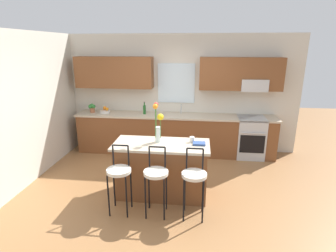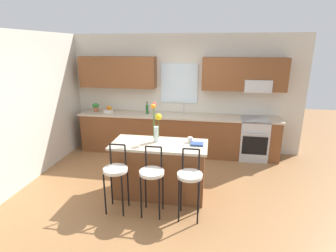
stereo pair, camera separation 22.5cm
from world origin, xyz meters
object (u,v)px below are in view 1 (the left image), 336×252
at_px(bar_stool_middle, 156,176).
at_px(potted_plant_small, 92,108).
at_px(bottle_olive_oil, 144,109).
at_px(cookbook, 199,144).
at_px(kitchen_island, 161,169).
at_px(bar_stool_near, 119,174).
at_px(oven_range, 250,137).
at_px(bar_stool_far, 194,178).
at_px(fruit_bowl_oranges, 105,111).
at_px(mug_ceramic, 192,139).
at_px(flower_vase, 158,123).

xyz_separation_m(bar_stool_middle, potted_plant_small, (-1.91, 2.44, 0.40)).
xyz_separation_m(bar_stool_middle, bottle_olive_oil, (-0.66, 2.43, 0.40)).
relative_size(bottle_olive_oil, potted_plant_small, 1.33).
bearing_deg(cookbook, kitchen_island, -177.06).
relative_size(bar_stool_near, potted_plant_small, 4.89).
bearing_deg(oven_range, bar_stool_near, -133.74).
bearing_deg(bar_stool_far, fruit_bowl_oranges, 131.38).
bearing_deg(potted_plant_small, fruit_bowl_oranges, 0.29).
relative_size(bar_stool_far, fruit_bowl_oranges, 4.34).
height_order(mug_ceramic, potted_plant_small, potted_plant_small).
xyz_separation_m(cookbook, potted_plant_small, (-2.52, 1.85, 0.10)).
distance_m(bar_stool_near, bar_stool_middle, 0.55).
bearing_deg(bottle_olive_oil, mug_ceramic, -56.68).
bearing_deg(mug_ceramic, bar_stool_near, -146.38).
relative_size(kitchen_island, potted_plant_small, 7.31).
distance_m(mug_ceramic, fruit_bowl_oranges, 2.72).
bearing_deg(bar_stool_near, oven_range, 46.26).
distance_m(bar_stool_near, bar_stool_far, 1.10).
xyz_separation_m(kitchen_island, potted_plant_small, (-1.91, 1.88, 0.58)).
bearing_deg(bar_stool_far, bottle_olive_oil, 116.34).
relative_size(flower_vase, bottle_olive_oil, 2.32).
height_order(flower_vase, bottle_olive_oil, flower_vase).
height_order(flower_vase, fruit_bowl_oranges, flower_vase).
relative_size(oven_range, bar_stool_middle, 0.88).
bearing_deg(potted_plant_small, bar_stool_far, -44.69).
xyz_separation_m(bar_stool_middle, bar_stool_far, (0.55, 0.00, 0.00)).
bearing_deg(bottle_olive_oil, bar_stool_near, -87.52).
relative_size(bar_stool_far, mug_ceramic, 11.58).
bearing_deg(oven_range, potted_plant_small, 179.59).
bearing_deg(flower_vase, bar_stool_far, -45.77).
xyz_separation_m(bar_stool_middle, flower_vase, (-0.06, 0.63, 0.61)).
xyz_separation_m(bar_stool_near, bottle_olive_oil, (-0.11, 2.43, 0.40)).
distance_m(bottle_olive_oil, potted_plant_small, 1.26).
xyz_separation_m(fruit_bowl_oranges, bottle_olive_oil, (0.94, -0.00, 0.06)).
bearing_deg(bottle_olive_oil, bar_stool_far, -63.66).
bearing_deg(kitchen_island, cookbook, 2.94).
distance_m(flower_vase, mug_ceramic, 0.62).
bearing_deg(cookbook, potted_plant_small, 143.78).
distance_m(oven_range, fruit_bowl_oranges, 3.39).
bearing_deg(kitchen_island, bar_stool_far, -45.47).
relative_size(oven_range, cookbook, 4.60).
bearing_deg(kitchen_island, flower_vase, 131.54).
relative_size(bar_stool_middle, cookbook, 5.21).
xyz_separation_m(bar_stool_far, bottle_olive_oil, (-1.21, 2.43, 0.40)).
relative_size(bar_stool_middle, flower_vase, 1.59).
xyz_separation_m(oven_range, flower_vase, (-1.82, -1.78, 0.78)).
height_order(bar_stool_near, bottle_olive_oil, bottle_olive_oil).
relative_size(bar_stool_far, potted_plant_small, 4.89).
relative_size(oven_range, bar_stool_near, 0.88).
relative_size(bar_stool_far, cookbook, 5.21).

